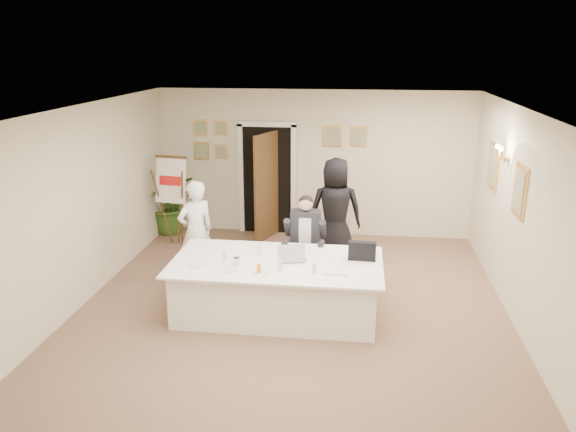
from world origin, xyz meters
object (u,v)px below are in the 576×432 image
(laptop, at_px, (293,250))
(paper_stack, at_px, (336,272))
(flip_chart, at_px, (175,205))
(standing_woman, at_px, (335,211))
(laptop_bag, at_px, (362,251))
(standing_man, at_px, (196,232))
(steel_jug, at_px, (237,262))
(oj_glass, at_px, (259,269))
(conference_table, at_px, (277,287))
(potted_palm, at_px, (171,203))
(seated_man, at_px, (305,240))

(laptop, distance_m, paper_stack, 0.74)
(flip_chart, xyz_separation_m, laptop, (2.49, -2.45, 0.15))
(standing_woman, distance_m, laptop_bag, 1.91)
(standing_man, xyz_separation_m, steel_jug, (0.91, -1.20, 0.02))
(paper_stack, bearing_deg, oj_glass, -170.68)
(flip_chart, relative_size, standing_man, 1.02)
(standing_man, height_order, standing_woman, standing_woman)
(laptop, xyz_separation_m, oj_glass, (-0.37, -0.55, -0.07))
(conference_table, relative_size, potted_palm, 2.40)
(standing_woman, relative_size, laptop, 4.83)
(standing_man, distance_m, potted_palm, 2.57)
(flip_chart, distance_m, laptop, 3.50)
(seated_man, distance_m, laptop_bag, 1.23)
(flip_chart, relative_size, oj_glass, 12.74)
(conference_table, xyz_separation_m, oj_glass, (-0.16, -0.46, 0.45))
(standing_woman, bearing_deg, laptop_bag, 97.78)
(standing_man, relative_size, steel_jug, 14.72)
(flip_chart, xyz_separation_m, laptop_bag, (3.43, -2.35, 0.14))
(laptop, relative_size, oj_glass, 2.90)
(standing_man, relative_size, laptop, 4.30)
(flip_chart, xyz_separation_m, steel_jug, (1.77, -2.76, 0.06))
(paper_stack, bearing_deg, potted_palm, 133.99)
(standing_woman, relative_size, oj_glass, 13.99)
(standing_woman, xyz_separation_m, laptop, (-0.48, -1.97, 0.01))
(standing_woman, height_order, laptop_bag, standing_woman)
(flip_chart, xyz_separation_m, potted_palm, (-0.33, 0.71, -0.17))
(standing_woman, xyz_separation_m, laptop_bag, (0.46, -1.86, -0.00))
(standing_man, bearing_deg, flip_chart, -103.08)
(laptop, bearing_deg, conference_table, -170.88)
(standing_man, height_order, oj_glass, standing_man)
(conference_table, height_order, laptop_bag, laptop_bag)
(standing_man, bearing_deg, potted_palm, -104.37)
(flip_chart, bearing_deg, steel_jug, -57.27)
(potted_palm, distance_m, laptop_bag, 4.85)
(standing_man, distance_m, oj_glass, 1.92)
(seated_man, distance_m, laptop, 0.99)
(seated_man, xyz_separation_m, oj_glass, (-0.45, -1.51, 0.12))
(oj_glass, bearing_deg, standing_woman, 71.28)
(paper_stack, bearing_deg, conference_table, 160.04)
(laptop, relative_size, laptop_bag, 1.00)
(laptop, bearing_deg, paper_stack, -46.50)
(conference_table, bearing_deg, laptop_bag, 9.66)
(conference_table, height_order, paper_stack, paper_stack)
(laptop_bag, xyz_separation_m, oj_glass, (-1.31, -0.65, -0.07))
(oj_glass, relative_size, steel_jug, 1.18)
(seated_man, bearing_deg, standing_man, -166.05)
(conference_table, relative_size, laptop, 7.59)
(potted_palm, xyz_separation_m, laptop_bag, (3.76, -3.06, 0.31))
(conference_table, distance_m, seated_man, 1.14)
(potted_palm, bearing_deg, paper_stack, -46.01)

